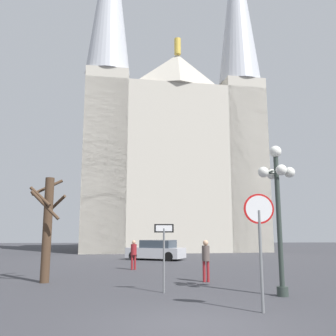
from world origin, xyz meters
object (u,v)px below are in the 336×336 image
at_px(bare_tree, 47,225).
at_px(pedestrian_walking, 134,252).
at_px(cathedral, 171,145).
at_px(parked_car_near_silver, 156,250).
at_px(pedestrian_standing, 206,256).
at_px(one_way_arrow_sign, 164,248).
at_px(stop_sign, 260,228).
at_px(street_lamp, 278,194).

distance_m(bare_tree, pedestrian_walking, 6.13).
xyz_separation_m(cathedral, pedestrian_walking, (-3.35, -19.68, -10.72)).
bearing_deg(parked_car_near_silver, pedestrian_standing, -81.82).
bearing_deg(pedestrian_standing, one_way_arrow_sign, -125.90).
bearing_deg(pedestrian_walking, stop_sign, -71.39).
bearing_deg(one_way_arrow_sign, street_lamp, -13.27).
distance_m(one_way_arrow_sign, street_lamp, 4.24).
bearing_deg(stop_sign, pedestrian_standing, 95.03).
xyz_separation_m(stop_sign, street_lamp, (1.39, 2.34, 1.12)).
xyz_separation_m(cathedral, parked_car_near_silver, (-1.93, -12.77, -10.99)).
bearing_deg(one_way_arrow_sign, pedestrian_standing, 54.10).
bearing_deg(stop_sign, bare_tree, 139.92).
height_order(one_way_arrow_sign, bare_tree, bare_tree).
distance_m(stop_sign, one_way_arrow_sign, 4.05).
bearing_deg(bare_tree, one_way_arrow_sign, -30.03).
relative_size(stop_sign, pedestrian_standing, 1.80).
height_order(cathedral, street_lamp, cathedral).
distance_m(cathedral, bare_tree, 27.16).
height_order(one_way_arrow_sign, street_lamp, street_lamp).
bearing_deg(pedestrian_standing, bare_tree, 178.65).
distance_m(stop_sign, pedestrian_walking, 11.51).
bearing_deg(cathedral, stop_sign, -89.44).
height_order(parked_car_near_silver, pedestrian_walking, pedestrian_walking).
xyz_separation_m(street_lamp, pedestrian_standing, (-1.90, 3.45, -2.23)).
xyz_separation_m(stop_sign, pedestrian_standing, (-0.51, 5.79, -1.11)).
height_order(bare_tree, parked_car_near_silver, bare_tree).
bearing_deg(bare_tree, stop_sign, -40.08).
relative_size(one_way_arrow_sign, pedestrian_standing, 1.36).
height_order(cathedral, pedestrian_standing, cathedral).
bearing_deg(cathedral, pedestrian_standing, -90.49).
xyz_separation_m(pedestrian_walking, pedestrian_standing, (3.14, -5.06, 0.08)).
bearing_deg(one_way_arrow_sign, stop_sign, -53.78).
height_order(parked_car_near_silver, pedestrian_standing, pedestrian_standing).
distance_m(street_lamp, bare_tree, 9.24).
height_order(stop_sign, pedestrian_standing, stop_sign).
height_order(bare_tree, pedestrian_standing, bare_tree).
xyz_separation_m(one_way_arrow_sign, parked_car_near_silver, (0.13, 14.53, -0.82)).
distance_m(cathedral, stop_sign, 31.99).
bearing_deg(one_way_arrow_sign, cathedral, 85.68).
relative_size(cathedral, street_lamp, 7.86).
distance_m(cathedral, parked_car_near_silver, 16.96).
distance_m(cathedral, street_lamp, 29.47).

